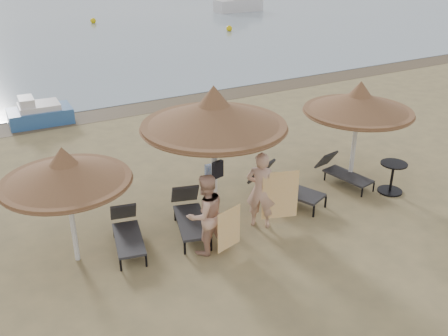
# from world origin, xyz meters

# --- Properties ---
(ground) EXTENTS (160.00, 160.00, 0.00)m
(ground) POSITION_xyz_m (0.00, 0.00, 0.00)
(ground) COLOR olive
(ground) RESTS_ON ground
(wet_sand_strip) EXTENTS (200.00, 1.60, 0.01)m
(wet_sand_strip) POSITION_xyz_m (0.00, 9.40, 0.00)
(wet_sand_strip) COLOR brown
(wet_sand_strip) RESTS_ON ground
(palapa_left) EXTENTS (2.50, 2.50, 2.48)m
(palapa_left) POSITION_xyz_m (-2.98, 0.73, 1.98)
(palapa_left) COLOR silver
(palapa_left) RESTS_ON ground
(palapa_center) EXTENTS (3.20, 3.20, 3.17)m
(palapa_center) POSITION_xyz_m (0.25, 0.85, 2.53)
(palapa_center) COLOR silver
(palapa_center) RESTS_ON ground
(palapa_right) EXTENTS (2.77, 2.77, 2.75)m
(palapa_right) POSITION_xyz_m (4.30, 0.75, 2.19)
(palapa_right) COLOR silver
(palapa_right) RESTS_ON ground
(lounger_far_left) EXTENTS (0.88, 1.74, 0.75)m
(lounger_far_left) POSITION_xyz_m (-1.90, 0.75, 0.34)
(lounger_far_left) COLOR black
(lounger_far_left) RESTS_ON ground
(lounger_near_left) EXTENTS (1.08, 1.94, 0.83)m
(lounger_near_left) POSITION_xyz_m (-0.45, 0.71, 0.37)
(lounger_near_left) COLOR black
(lounger_near_left) RESTS_ON ground
(lounger_near_right) EXTENTS (1.33, 2.03, 0.87)m
(lounger_near_right) POSITION_xyz_m (2.15, 0.82, 0.39)
(lounger_near_right) COLOR black
(lounger_near_right) RESTS_ON ground
(lounger_far_right) EXTENTS (0.81, 1.68, 0.72)m
(lounger_far_right) POSITION_xyz_m (4.04, 0.82, 0.32)
(lounger_far_right) COLOR black
(lounger_far_right) RESTS_ON ground
(side_table) EXTENTS (0.67, 0.67, 0.81)m
(side_table) POSITION_xyz_m (4.79, -0.21, 0.38)
(side_table) COLOR black
(side_table) RESTS_ON ground
(person_left) EXTENTS (0.99, 0.70, 2.04)m
(person_left) POSITION_xyz_m (-0.55, -0.28, 1.02)
(person_left) COLOR tan
(person_left) RESTS_ON ground
(person_right) EXTENTS (1.13, 1.11, 2.09)m
(person_right) POSITION_xyz_m (0.98, 0.04, 1.04)
(person_right) COLOR tan
(person_right) RESTS_ON ground
(towel_left) EXTENTS (0.63, 0.20, 0.91)m
(towel_left) POSITION_xyz_m (-0.20, -0.63, 0.63)
(towel_left) COLOR orange
(towel_left) RESTS_ON ground
(towel_right) EXTENTS (0.79, 0.27, 1.15)m
(towel_right) POSITION_xyz_m (1.33, -0.21, 0.80)
(towel_right) COLOR orange
(towel_right) RESTS_ON ground
(bag_patterned) EXTENTS (0.27, 0.09, 0.34)m
(bag_patterned) POSITION_xyz_m (0.25, 1.03, 1.12)
(bag_patterned) COLOR silver
(bag_patterned) RESTS_ON ground
(bag_dark) EXTENTS (0.29, 0.16, 0.39)m
(bag_dark) POSITION_xyz_m (0.25, 0.69, 1.30)
(bag_dark) COLOR black
(bag_dark) RESTS_ON ground
(pedal_boat) EXTENTS (2.15, 1.32, 0.98)m
(pedal_boat) POSITION_xyz_m (-2.09, 9.47, 0.36)
(pedal_boat) COLOR #2C5691
(pedal_boat) RESTS_ON ground
(buoy_mid) EXTENTS (0.41, 0.41, 0.41)m
(buoy_mid) POSITION_xyz_m (5.45, 29.81, 0.21)
(buoy_mid) COLOR #DEB708
(buoy_mid) RESTS_ON ground
(buoy_right) EXTENTS (0.40, 0.40, 0.40)m
(buoy_right) POSITION_xyz_m (12.62, 22.04, 0.20)
(buoy_right) COLOR #DEB708
(buoy_right) RESTS_ON ground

